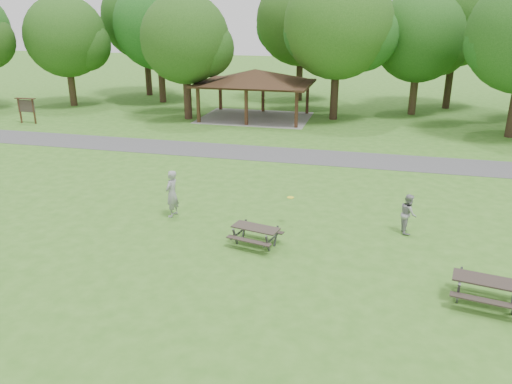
# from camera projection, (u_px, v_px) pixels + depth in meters

# --- Properties ---
(ground) EXTENTS (160.00, 160.00, 0.00)m
(ground) POSITION_uv_depth(u_px,v_px,m) (198.00, 267.00, 16.42)
(ground) COLOR #396F1F
(ground) RESTS_ON ground
(asphalt_path) EXTENTS (120.00, 3.20, 0.02)m
(asphalt_path) POSITION_uv_depth(u_px,v_px,m) (280.00, 155.00, 29.19)
(asphalt_path) COLOR #47474A
(asphalt_path) RESTS_ON ground
(pavilion) EXTENTS (8.60, 7.01, 3.76)m
(pavilion) POSITION_uv_depth(u_px,v_px,m) (255.00, 78.00, 38.17)
(pavilion) COLOR #352313
(pavilion) RESTS_ON ground
(notice_board) EXTENTS (1.60, 0.30, 1.88)m
(notice_board) POSITION_uv_depth(u_px,v_px,m) (26.00, 106.00, 36.89)
(notice_board) COLOR #3D2116
(notice_board) RESTS_ON ground
(tree_row_b) EXTENTS (7.14, 6.80, 9.28)m
(tree_row_b) POSITION_uv_depth(u_px,v_px,m) (67.00, 39.00, 42.47)
(tree_row_b) COLOR #322316
(tree_row_b) RESTS_ON ground
(tree_row_c) EXTENTS (8.19, 7.80, 10.67)m
(tree_row_c) POSITION_uv_depth(u_px,v_px,m) (160.00, 28.00, 43.79)
(tree_row_c) COLOR #2F1E15
(tree_row_c) RESTS_ON ground
(tree_row_d) EXTENTS (6.93, 6.60, 9.27)m
(tree_row_d) POSITION_uv_depth(u_px,v_px,m) (186.00, 42.00, 37.00)
(tree_row_d) COLOR #301F15
(tree_row_d) RESTS_ON ground
(tree_row_e) EXTENTS (8.40, 8.00, 11.02)m
(tree_row_e) POSITION_uv_depth(u_px,v_px,m) (339.00, 27.00, 36.46)
(tree_row_e) COLOR black
(tree_row_e) RESTS_ON ground
(tree_row_f) EXTENTS (7.35, 7.00, 9.55)m
(tree_row_f) POSITION_uv_depth(u_px,v_px,m) (420.00, 39.00, 38.63)
(tree_row_f) COLOR #322416
(tree_row_f) RESTS_ON ground
(tree_deep_a) EXTENTS (8.40, 8.00, 11.38)m
(tree_deep_a) POSITION_uv_depth(u_px,v_px,m) (145.00, 20.00, 47.45)
(tree_deep_a) COLOR #301D15
(tree_deep_a) RESTS_ON ground
(tree_deep_b) EXTENTS (8.40, 8.00, 11.13)m
(tree_deep_b) POSITION_uv_depth(u_px,v_px,m) (302.00, 23.00, 44.62)
(tree_deep_b) COLOR black
(tree_deep_b) RESTS_ON ground
(tree_deep_c) EXTENTS (8.82, 8.40, 11.90)m
(tree_deep_c) POSITION_uv_depth(u_px,v_px,m) (459.00, 17.00, 40.59)
(tree_deep_c) COLOR black
(tree_deep_c) RESTS_ON ground
(picnic_table_middle) EXTENTS (1.93, 1.68, 0.73)m
(picnic_table_middle) POSITION_uv_depth(u_px,v_px,m) (256.00, 231.00, 17.77)
(picnic_table_middle) COLOR #302922
(picnic_table_middle) RESTS_ON ground
(picnic_table_far) EXTENTS (2.12, 1.82, 0.82)m
(picnic_table_far) POSITION_uv_depth(u_px,v_px,m) (487.00, 286.00, 14.14)
(picnic_table_far) COLOR #2B231F
(picnic_table_far) RESTS_ON ground
(frisbee_in_flight) EXTENTS (0.30, 0.30, 0.02)m
(frisbee_in_flight) POSITION_uv_depth(u_px,v_px,m) (291.00, 197.00, 19.34)
(frisbee_in_flight) COLOR yellow
(frisbee_in_flight) RESTS_ON ground
(frisbee_thrower) EXTENTS (0.56, 0.77, 1.95)m
(frisbee_thrower) POSITION_uv_depth(u_px,v_px,m) (172.00, 194.00, 20.17)
(frisbee_thrower) COLOR gray
(frisbee_thrower) RESTS_ON ground
(frisbee_catcher) EXTENTS (0.69, 0.82, 1.53)m
(frisbee_catcher) POSITION_uv_depth(u_px,v_px,m) (408.00, 214.00, 18.74)
(frisbee_catcher) COLOR gray
(frisbee_catcher) RESTS_ON ground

